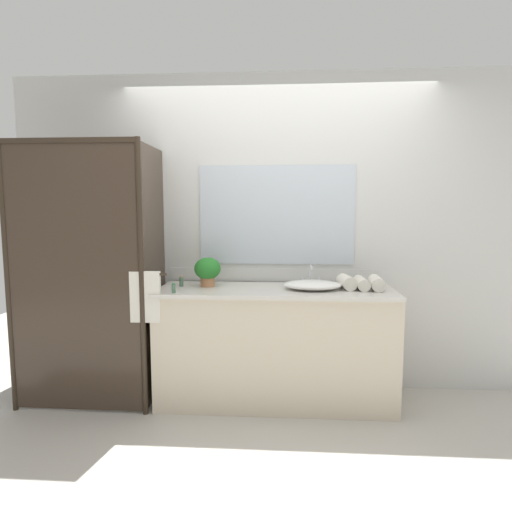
{
  "coord_description": "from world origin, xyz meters",
  "views": [
    {
      "loc": [
        0.06,
        -3.16,
        1.5
      ],
      "look_at": [
        -0.15,
        0.0,
        1.15
      ],
      "focal_mm": 29.41,
      "sensor_mm": 36.0,
      "label": 1
    }
  ],
  "objects": [
    {
      "name": "potted_plant",
      "position": [
        -0.54,
        0.07,
        1.03
      ],
      "size": [
        0.21,
        0.21,
        0.23
      ],
      "color": "#B77A51",
      "rests_on": "vanity_cabinet"
    },
    {
      "name": "wall_back_with_mirror",
      "position": [
        0.0,
        0.34,
        1.3
      ],
      "size": [
        4.4,
        0.06,
        2.6
      ],
      "color": "silver",
      "rests_on": "ground_plane"
    },
    {
      "name": "rolled_towel_middle",
      "position": [
        0.65,
        0.02,
        0.95
      ],
      "size": [
        0.1,
        0.24,
        0.09
      ],
      "primitive_type": "cylinder",
      "rotation": [
        1.57,
        0.0,
        0.02
      ],
      "color": "silver",
      "rests_on": "vanity_cabinet"
    },
    {
      "name": "amenity_bottle_shampoo",
      "position": [
        -0.73,
        -0.22,
        0.93
      ],
      "size": [
        0.03,
        0.03,
        0.07
      ],
      "color": "#4C7056",
      "rests_on": "vanity_cabinet"
    },
    {
      "name": "ground_plane",
      "position": [
        0.0,
        0.0,
        0.0
      ],
      "size": [
        8.0,
        8.0,
        0.0
      ],
      "primitive_type": "plane",
      "color": "#B7B2A8"
    },
    {
      "name": "sink_basin",
      "position": [
        0.28,
        -0.01,
        0.93
      ],
      "size": [
        0.44,
        0.3,
        0.07
      ],
      "primitive_type": "ellipsoid",
      "color": "white",
      "rests_on": "vanity_cabinet"
    },
    {
      "name": "shower_enclosure",
      "position": [
        -1.27,
        -0.19,
        1.02
      ],
      "size": [
        1.2,
        0.59,
        2.0
      ],
      "color": "#2D2319",
      "rests_on": "ground_plane"
    },
    {
      "name": "vanity_cabinet",
      "position": [
        0.0,
        0.01,
        0.45
      ],
      "size": [
        1.8,
        0.58,
        0.9
      ],
      "color": "beige",
      "rests_on": "ground_plane"
    },
    {
      "name": "faucet",
      "position": [
        0.28,
        0.18,
        0.95
      ],
      "size": [
        0.17,
        0.14,
        0.16
      ],
      "color": "silver",
      "rests_on": "vanity_cabinet"
    },
    {
      "name": "rolled_towel_far_edge",
      "position": [
        0.54,
        0.02,
        0.95
      ],
      "size": [
        0.13,
        0.22,
        0.1
      ],
      "primitive_type": "cylinder",
      "rotation": [
        1.57,
        0.0,
        0.15
      ],
      "color": "silver",
      "rests_on": "vanity_cabinet"
    },
    {
      "name": "rolled_towel_near_edge",
      "position": [
        0.76,
        0.01,
        0.95
      ],
      "size": [
        0.11,
        0.24,
        0.1
      ],
      "primitive_type": "cylinder",
      "rotation": [
        1.57,
        0.0,
        -0.06
      ],
      "color": "silver",
      "rests_on": "vanity_cabinet"
    },
    {
      "name": "amenity_bottle_conditioner",
      "position": [
        -0.74,
        0.05,
        0.94
      ],
      "size": [
        0.03,
        0.03,
        0.08
      ],
      "color": "#4C7056",
      "rests_on": "vanity_cabinet"
    }
  ]
}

